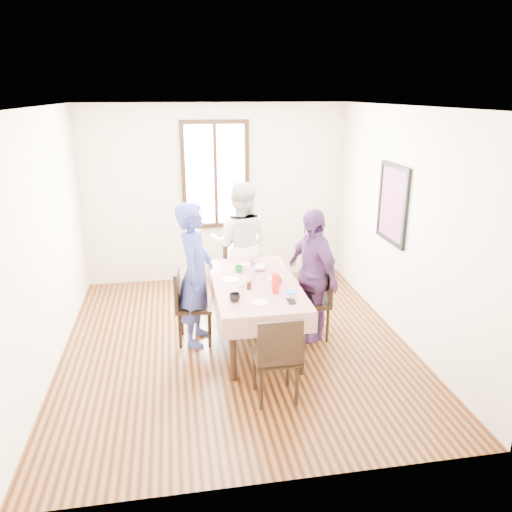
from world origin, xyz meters
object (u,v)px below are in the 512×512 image
chair_far (241,273)px  person_left (195,275)px  person_far (241,245)px  dining_table (255,313)px  chair_right (312,301)px  person_right (311,275)px  chair_near (275,356)px  chair_left (194,306)px

chair_far → person_left: size_ratio=0.54×
person_left → person_far: 1.19m
dining_table → chair_right: (0.70, 0.05, 0.08)m
dining_table → person_right: 0.80m
dining_table → chair_right: 0.71m
dining_table → person_far: (0.00, 1.13, 0.49)m
chair_far → person_right: bearing=115.1°
chair_far → person_far: 0.41m
person_left → chair_far: bearing=-18.5°
person_far → person_left: bearing=71.0°
chair_far → chair_near: size_ratio=1.00×
chair_left → chair_far: bearing=150.2°
person_far → chair_left: bearing=70.3°
person_far → chair_right: bearing=139.1°
chair_left → person_left: person_left is taller
person_left → person_right: size_ratio=1.06×
chair_far → chair_right: bearing=115.8°
chair_far → person_right: person_right is taller
person_right → chair_near: bearing=-47.6°
chair_right → person_left: person_left is taller
chair_left → person_right: size_ratio=0.57×
chair_right → person_far: size_ratio=0.52×
chair_right → person_far: (-0.70, 1.07, 0.41)m
person_left → person_far: bearing=-19.1°
dining_table → person_right: person_right is taller
dining_table → chair_right: size_ratio=1.83×
chair_near → person_right: 1.42m
dining_table → chair_left: 0.72m
chair_far → chair_near: 2.30m
person_far → dining_table: bearing=106.0°
chair_near → person_left: bearing=116.5°
dining_table → person_left: (-0.68, 0.16, 0.47)m
chair_near → person_left: person_left is taller
person_right → dining_table: bearing=-103.7°
dining_table → chair_left: (-0.70, 0.16, 0.08)m
person_left → chair_left: bearing=105.9°
chair_right → person_right: person_right is taller
person_left → chair_right: bearing=-78.4°
chair_right → person_far: 1.35m
chair_near → person_far: size_ratio=0.52×
dining_table → chair_left: bearing=167.4°
person_left → dining_table: bearing=-87.0°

